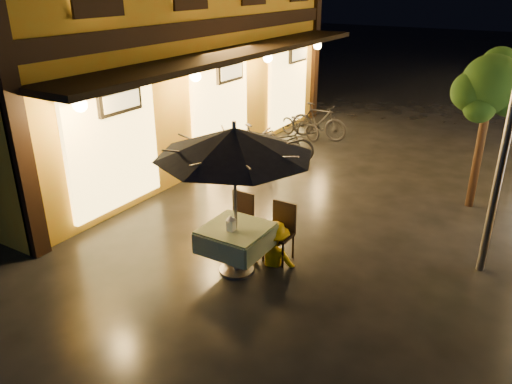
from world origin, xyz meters
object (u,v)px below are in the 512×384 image
Objects in this scene: person_yellow at (274,224)px; bicycle_0 at (237,155)px; patio_umbrella at (234,142)px; table_lantern at (231,222)px; person_orange at (234,214)px; cafe_table at (236,238)px.

bicycle_0 is at bearing -63.28° from person_yellow.
person_yellow is (0.38, 0.54, -1.44)m from patio_umbrella.
bicycle_0 is (-2.34, 3.69, -0.42)m from table_lantern.
cafe_table is at bearing 109.57° from person_orange.
cafe_table is at bearing 180.00° from patio_umbrella.
person_yellow reaches higher than bicycle_0.
person_yellow reaches higher than table_lantern.
person_orange is 0.73× the size of bicycle_0.
person_orange is (-0.37, 0.51, -1.45)m from patio_umbrella.
patio_umbrella reaches higher than bicycle_0.
person_orange is (-0.37, 0.51, 0.11)m from cafe_table.
person_yellow is (0.38, 0.66, -0.21)m from table_lantern.
bicycle_0 is at bearing 123.20° from cafe_table.
table_lantern is 0.18× the size of person_yellow.
bicycle_0 is at bearing 122.29° from table_lantern.
table_lantern is (-0.00, -0.13, -1.23)m from patio_umbrella.
cafe_table is 0.52× the size of bicycle_0.
patio_umbrella is at bearing 39.19° from person_yellow.
person_yellow is 4.08m from bicycle_0.
cafe_table is 1.56m from patio_umbrella.
table_lantern is 4.39m from bicycle_0.
patio_umbrella reaches higher than person_orange.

